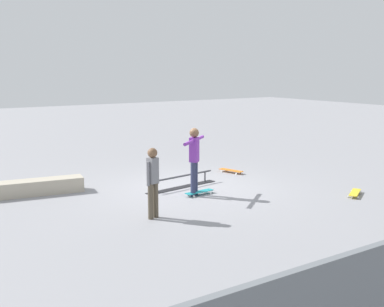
% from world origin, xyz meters
% --- Properties ---
extents(ground_plane, '(60.00, 60.00, 0.00)m').
position_xyz_m(ground_plane, '(0.00, 0.00, 0.00)').
color(ground_plane, gray).
extents(grind_rail, '(2.28, 0.57, 0.33)m').
position_xyz_m(grind_rail, '(0.13, -0.27, 0.14)').
color(grind_rail, black).
rests_on(grind_rail, ground_plane).
extents(skate_ledge, '(2.63, 0.90, 0.38)m').
position_xyz_m(skate_ledge, '(3.74, -1.68, 0.19)').
color(skate_ledge, '#B2A893').
rests_on(skate_ledge, ground_plane).
extents(skater_main, '(1.13, 0.91, 1.71)m').
position_xyz_m(skater_main, '(0.30, 0.60, 0.99)').
color(skater_main, '#2D3351').
rests_on(skater_main, ground_plane).
extents(skateboard_main, '(0.82, 0.32, 0.09)m').
position_xyz_m(skateboard_main, '(0.16, 0.62, 0.07)').
color(skateboard_main, teal).
rests_on(skateboard_main, ground_plane).
extents(bystander_grey_shirt, '(0.35, 0.23, 1.52)m').
position_xyz_m(bystander_grey_shirt, '(2.04, 1.66, 0.86)').
color(bystander_grey_shirt, brown).
rests_on(bystander_grey_shirt, ground_plane).
extents(loose_skateboard_orange, '(0.43, 0.82, 0.09)m').
position_xyz_m(loose_skateboard_orange, '(-2.08, -0.99, 0.07)').
color(loose_skateboard_orange, orange).
rests_on(loose_skateboard_orange, ground_plane).
extents(loose_skateboard_yellow, '(0.79, 0.58, 0.09)m').
position_xyz_m(loose_skateboard_yellow, '(-3.09, 2.80, 0.07)').
color(loose_skateboard_yellow, yellow).
rests_on(loose_skateboard_yellow, ground_plane).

